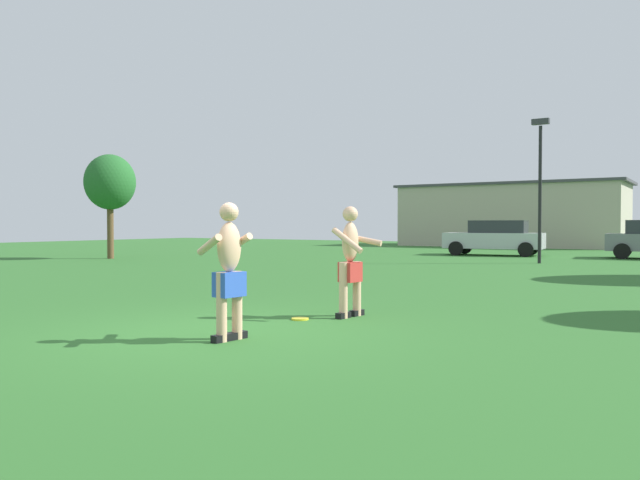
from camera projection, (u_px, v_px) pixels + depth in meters
The scene contains 8 objects.
ground_plane at pixel (218, 334), 8.05m from camera, with size 80.00×80.00×0.00m, color #2D6628.
player_near at pixel (229, 268), 7.57m from camera, with size 0.63×0.73×1.69m.
player_in_red at pixel (351, 259), 9.47m from camera, with size 0.62×0.61×1.70m.
frisbee at pixel (300, 319), 9.22m from camera, with size 0.26×0.26×0.03m, color yellow.
car_silver_mid_lot at pixel (495, 237), 28.02m from camera, with size 4.48×2.42×1.58m.
lamp_post at pixel (540, 174), 22.29m from camera, with size 0.60×0.24×5.20m.
outbuilding_behind_lot at pixel (512, 215), 39.45m from camera, with size 13.77×6.00×3.95m.
tree_behind_players at pixel (110, 183), 25.32m from camera, with size 2.05×2.05×4.27m.
Camera 1 is at (5.41, -6.06, 1.43)m, focal length 34.81 mm.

